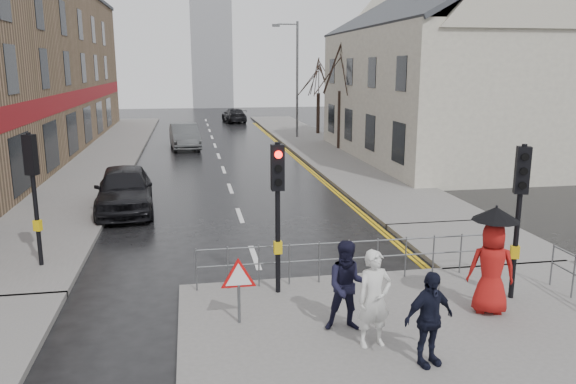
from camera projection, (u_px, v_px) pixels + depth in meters
name	position (u px, v px, depth m)	size (l,w,h in m)	color
ground	(271.00, 302.00, 12.46)	(120.00, 120.00, 0.00)	black
near_pavement	(473.00, 368.00, 9.59)	(10.00, 9.00, 0.14)	#605E5B
left_pavement	(107.00, 153.00, 33.44)	(4.00, 44.00, 0.14)	#605E5B
right_pavement	(313.00, 143.00, 37.57)	(4.00, 40.00, 0.14)	#605E5B
pavement_bridge_right	(475.00, 242.00, 16.43)	(4.00, 4.20, 0.14)	#605E5B
building_right_cream	(439.00, 72.00, 30.74)	(9.00, 16.40, 10.10)	beige
church_tower	(211.00, 34.00, 70.31)	(5.00, 5.00, 18.00)	gray
traffic_signal_near_left	(278.00, 192.00, 12.14)	(0.28, 0.27, 3.40)	black
traffic_signal_near_right	(520.00, 195.00, 11.84)	(0.34, 0.33, 3.40)	black
traffic_signal_far_left	(33.00, 176.00, 13.87)	(0.34, 0.33, 3.40)	black
guard_railing_front	(349.00, 251.00, 13.18)	(7.14, 0.04, 1.00)	#595B5E
warning_sign	(239.00, 280.00, 10.94)	(0.80, 0.07, 1.35)	#595B5E
street_lamp	(295.00, 72.00, 39.32)	(1.83, 0.25, 8.00)	#595B5E
tree_near	(341.00, 66.00, 33.74)	(2.40, 2.40, 6.58)	black
tree_far	(319.00, 76.00, 41.67)	(2.40, 2.40, 5.64)	black
pedestrian_a	(374.00, 299.00, 10.05)	(0.66, 0.43, 1.80)	silver
pedestrian_b	(348.00, 286.00, 10.66)	(0.86, 0.67, 1.78)	black
pedestrian_with_umbrella	(492.00, 258.00, 11.37)	(1.08, 0.96, 2.24)	#A11512
pedestrian_d	(429.00, 319.00, 9.42)	(0.98, 0.41, 1.66)	black
car_parked	(124.00, 189.00, 20.04)	(1.95, 4.84, 1.65)	black
car_mid	(185.00, 136.00, 35.45)	(1.64, 4.72, 1.55)	#434648
car_far	(234.00, 115.00, 52.17)	(1.81, 4.46, 1.30)	black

